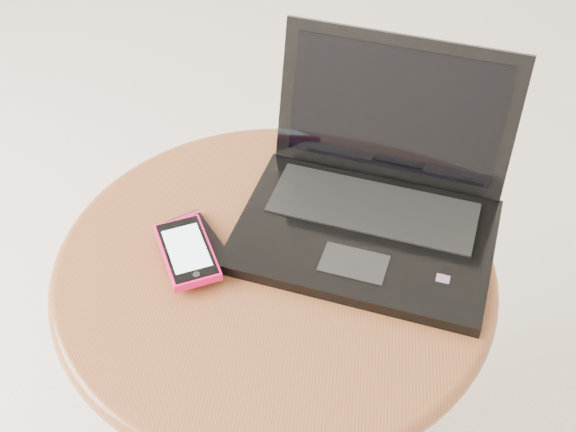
# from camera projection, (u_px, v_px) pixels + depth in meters

# --- Properties ---
(table) EXTENTS (0.58, 0.58, 0.46)m
(table) POSITION_uv_depth(u_px,v_px,m) (275.00, 308.00, 1.04)
(table) COLOR #643011
(table) RESTS_ON ground
(laptop) EXTENTS (0.38, 0.35, 0.22)m
(laptop) POSITION_uv_depth(u_px,v_px,m) (374.00, 198.00, 1.00)
(laptop) COLOR black
(laptop) RESTS_ON table
(phone_black) EXTENTS (0.11, 0.12, 0.01)m
(phone_black) POSITION_uv_depth(u_px,v_px,m) (196.00, 243.00, 0.98)
(phone_black) COLOR black
(phone_black) RESTS_ON table
(phone_pink) EXTENTS (0.11, 0.13, 0.01)m
(phone_pink) POSITION_uv_depth(u_px,v_px,m) (187.00, 252.00, 0.96)
(phone_pink) COLOR #FF1060
(phone_pink) RESTS_ON phone_black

